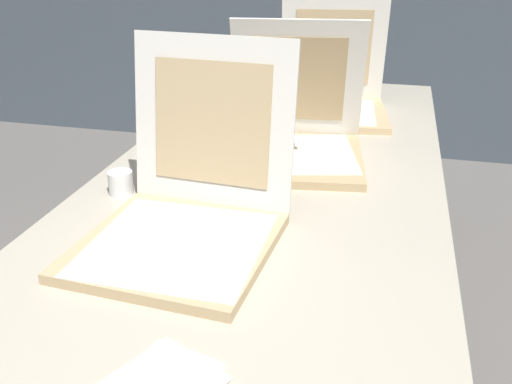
# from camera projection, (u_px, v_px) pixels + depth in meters

# --- Properties ---
(table) EXTENTS (0.89, 2.29, 0.75)m
(table) POSITION_uv_depth(u_px,v_px,m) (264.00, 202.00, 1.45)
(table) COLOR #BCB29E
(table) RESTS_ON ground
(pizza_box_front) EXTENTS (0.40, 0.45, 0.39)m
(pizza_box_front) POSITION_uv_depth(u_px,v_px,m) (185.00, 216.00, 1.15)
(pizza_box_front) COLOR tan
(pizza_box_front) RESTS_ON table
(pizza_box_middle) EXTENTS (0.42, 0.42, 0.38)m
(pizza_box_middle) POSITION_uv_depth(u_px,v_px,m) (295.00, 140.00, 1.58)
(pizza_box_middle) COLOR tan
(pizza_box_middle) RESTS_ON table
(pizza_box_back) EXTENTS (0.42, 0.42, 0.39)m
(pizza_box_back) POSITION_uv_depth(u_px,v_px,m) (332.00, 98.00, 1.97)
(pizza_box_back) COLOR tan
(pizza_box_back) RESTS_ON table
(cup_white_mid) EXTENTS (0.06, 0.06, 0.06)m
(cup_white_mid) POSITION_uv_depth(u_px,v_px,m) (183.00, 151.00, 1.57)
(cup_white_mid) COLOR white
(cup_white_mid) RESTS_ON table
(cup_white_far) EXTENTS (0.06, 0.06, 0.06)m
(cup_white_far) POSITION_uv_depth(u_px,v_px,m) (216.00, 128.00, 1.75)
(cup_white_far) COLOR white
(cup_white_far) RESTS_ON table
(cup_white_near_center) EXTENTS (0.06, 0.06, 0.06)m
(cup_white_near_center) POSITION_uv_depth(u_px,v_px,m) (121.00, 183.00, 1.37)
(cup_white_near_center) COLOR white
(cup_white_near_center) RESTS_ON table
(napkin_pile) EXTENTS (0.18, 0.18, 0.01)m
(napkin_pile) POSITION_uv_depth(u_px,v_px,m) (165.00, 380.00, 0.80)
(napkin_pile) COLOR white
(napkin_pile) RESTS_ON table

